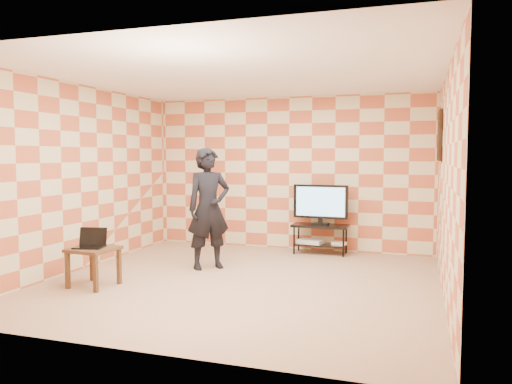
# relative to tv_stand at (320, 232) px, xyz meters

# --- Properties ---
(floor) EXTENTS (5.00, 5.00, 0.00)m
(floor) POSITION_rel_tv_stand_xyz_m (-0.63, -2.18, -0.36)
(floor) COLOR tan
(floor) RESTS_ON ground
(wall_back) EXTENTS (5.00, 0.02, 2.70)m
(wall_back) POSITION_rel_tv_stand_xyz_m (-0.63, 0.32, 0.99)
(wall_back) COLOR beige
(wall_back) RESTS_ON ground
(wall_front) EXTENTS (5.00, 0.02, 2.70)m
(wall_front) POSITION_rel_tv_stand_xyz_m (-0.63, -4.68, 0.99)
(wall_front) COLOR beige
(wall_front) RESTS_ON ground
(wall_left) EXTENTS (0.02, 5.00, 2.70)m
(wall_left) POSITION_rel_tv_stand_xyz_m (-3.13, -2.18, 0.99)
(wall_left) COLOR beige
(wall_left) RESTS_ON ground
(wall_right) EXTENTS (0.02, 5.00, 2.70)m
(wall_right) POSITION_rel_tv_stand_xyz_m (1.87, -2.18, 0.99)
(wall_right) COLOR beige
(wall_right) RESTS_ON ground
(ceiling) EXTENTS (5.00, 5.00, 0.02)m
(ceiling) POSITION_rel_tv_stand_xyz_m (-0.63, -2.18, 2.34)
(ceiling) COLOR white
(ceiling) RESTS_ON wall_back
(wall_art) EXTENTS (0.04, 0.72, 0.72)m
(wall_art) POSITION_rel_tv_stand_xyz_m (1.84, -0.63, 1.59)
(wall_art) COLOR black
(wall_art) RESTS_ON wall_right
(tv_stand) EXTENTS (0.94, 0.42, 0.50)m
(tv_stand) POSITION_rel_tv_stand_xyz_m (0.00, 0.00, 0.00)
(tv_stand) COLOR black
(tv_stand) RESTS_ON floor
(tv) EXTENTS (0.93, 0.19, 0.68)m
(tv) POSITION_rel_tv_stand_xyz_m (0.00, -0.00, 0.51)
(tv) COLOR black
(tv) RESTS_ON tv_stand
(dvd_player) EXTENTS (0.47, 0.38, 0.07)m
(dvd_player) POSITION_rel_tv_stand_xyz_m (-0.16, -0.01, -0.16)
(dvd_player) COLOR silver
(dvd_player) RESTS_ON tv_stand
(game_console) EXTENTS (0.25, 0.20, 0.05)m
(game_console) POSITION_rel_tv_stand_xyz_m (0.32, -0.01, -0.17)
(game_console) COLOR silver
(game_console) RESTS_ON tv_stand
(side_table) EXTENTS (0.58, 0.58, 0.50)m
(side_table) POSITION_rel_tv_stand_xyz_m (-2.35, -2.98, 0.05)
(side_table) COLOR #3C291B
(side_table) RESTS_ON floor
(laptop) EXTENTS (0.41, 0.36, 0.24)m
(laptop) POSITION_rel_tv_stand_xyz_m (-2.40, -2.96, 0.19)
(laptop) COLOR black
(laptop) RESTS_ON side_table
(person) EXTENTS (0.77, 0.75, 1.78)m
(person) POSITION_rel_tv_stand_xyz_m (-1.36, -1.59, 0.52)
(person) COLOR black
(person) RESTS_ON floor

